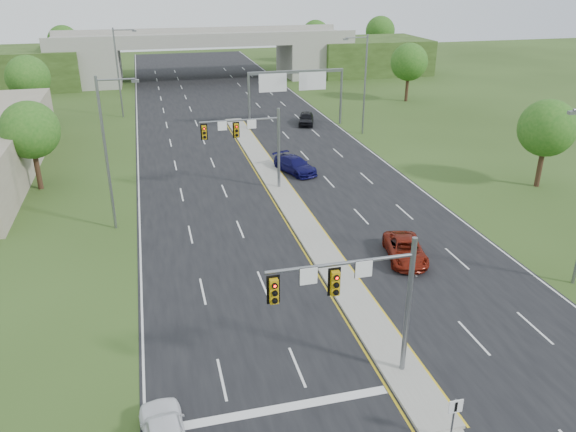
# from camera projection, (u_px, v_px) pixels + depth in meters

# --- Properties ---
(ground) EXTENTS (240.00, 240.00, 0.00)m
(ground) POSITION_uv_depth(u_px,v_px,m) (402.00, 371.00, 26.42)
(ground) COLOR #2B3F16
(ground) RESTS_ON ground
(road) EXTENTS (24.00, 160.00, 0.02)m
(road) POSITION_uv_depth(u_px,v_px,m) (256.00, 155.00, 57.49)
(road) COLOR black
(road) RESTS_ON ground
(median) EXTENTS (2.00, 54.00, 0.16)m
(median) POSITION_uv_depth(u_px,v_px,m) (285.00, 195.00, 46.80)
(median) COLOR gray
(median) RESTS_ON road
(median_nose) EXTENTS (2.00, 2.00, 0.16)m
(median_nose) POSITION_uv_depth(u_px,v_px,m) (444.00, 432.00, 22.83)
(median_nose) COLOR gray
(median_nose) RESTS_ON road
(lane_markings) EXTENTS (23.72, 160.00, 0.01)m
(lane_markings) POSITION_uv_depth(u_px,v_px,m) (263.00, 174.00, 51.95)
(lane_markings) COLOR gold
(lane_markings) RESTS_ON road
(signal_mast_near) EXTENTS (6.62, 0.60, 7.00)m
(signal_mast_near) POSITION_uv_depth(u_px,v_px,m) (362.00, 292.00, 23.95)
(signal_mast_near) COLOR slate
(signal_mast_near) RESTS_ON ground
(signal_mast_far) EXTENTS (6.62, 0.60, 7.00)m
(signal_mast_far) POSITION_uv_depth(u_px,v_px,m) (252.00, 137.00, 46.14)
(signal_mast_far) COLOR slate
(signal_mast_far) RESTS_ON ground
(keep_right_sign) EXTENTS (0.60, 0.13, 2.20)m
(keep_right_sign) POSITION_uv_depth(u_px,v_px,m) (454.00, 414.00, 21.79)
(keep_right_sign) COLOR slate
(keep_right_sign) RESTS_ON ground
(sign_gantry) EXTENTS (11.58, 0.44, 6.67)m
(sign_gantry) POSITION_uv_depth(u_px,v_px,m) (295.00, 83.00, 65.70)
(sign_gantry) COLOR slate
(sign_gantry) RESTS_ON ground
(overpass) EXTENTS (80.00, 14.00, 8.10)m
(overpass) POSITION_uv_depth(u_px,v_px,m) (205.00, 58.00, 96.02)
(overpass) COLOR gray
(overpass) RESTS_ON ground
(lightpole_l_mid) EXTENTS (2.85, 0.25, 11.00)m
(lightpole_l_mid) POSITION_uv_depth(u_px,v_px,m) (108.00, 148.00, 38.74)
(lightpole_l_mid) COLOR slate
(lightpole_l_mid) RESTS_ON ground
(lightpole_l_far) EXTENTS (2.85, 0.25, 11.00)m
(lightpole_l_far) POSITION_uv_depth(u_px,v_px,m) (119.00, 69.00, 69.81)
(lightpole_l_far) COLOR slate
(lightpole_l_far) RESTS_ON ground
(lightpole_r_far) EXTENTS (2.85, 0.25, 11.00)m
(lightpole_r_far) POSITION_uv_depth(u_px,v_px,m) (364.00, 80.00, 62.47)
(lightpole_r_far) COLOR slate
(lightpole_r_far) RESTS_ON ground
(tree_l_near) EXTENTS (4.80, 4.80, 7.60)m
(tree_l_near) POSITION_uv_depth(u_px,v_px,m) (30.00, 130.00, 46.48)
(tree_l_near) COLOR #382316
(tree_l_near) RESTS_ON ground
(tree_l_mid) EXTENTS (5.20, 5.20, 8.12)m
(tree_l_mid) POSITION_uv_depth(u_px,v_px,m) (28.00, 77.00, 67.64)
(tree_l_mid) COLOR #382316
(tree_l_mid) RESTS_ON ground
(tree_r_near) EXTENTS (4.80, 4.80, 7.60)m
(tree_r_near) POSITION_uv_depth(u_px,v_px,m) (547.00, 128.00, 47.05)
(tree_r_near) COLOR #382316
(tree_r_near) RESTS_ON ground
(tree_r_mid) EXTENTS (5.20, 5.20, 8.12)m
(tree_r_mid) POSITION_uv_depth(u_px,v_px,m) (409.00, 62.00, 78.89)
(tree_r_mid) COLOR #382316
(tree_r_mid) RESTS_ON ground
(tree_back_b) EXTENTS (5.60, 5.60, 8.32)m
(tree_back_b) POSITION_uv_depth(u_px,v_px,m) (64.00, 41.00, 102.27)
(tree_back_b) COLOR #382316
(tree_back_b) RESTS_ON ground
(tree_back_c) EXTENTS (5.60, 5.60, 8.32)m
(tree_back_c) POSITION_uv_depth(u_px,v_px,m) (315.00, 34.00, 113.06)
(tree_back_c) COLOR #382316
(tree_back_c) RESTS_ON ground
(tree_back_d) EXTENTS (6.00, 6.00, 8.85)m
(tree_back_d) POSITION_uv_depth(u_px,v_px,m) (380.00, 31.00, 116.08)
(tree_back_d) COLOR #382316
(tree_back_d) RESTS_ON ground
(car_far_a) EXTENTS (3.33, 5.31, 1.37)m
(car_far_a) POSITION_uv_depth(u_px,v_px,m) (405.00, 250.00, 36.39)
(car_far_a) COLOR maroon
(car_far_a) RESTS_ON road
(car_far_b) EXTENTS (3.75, 5.46, 1.47)m
(car_far_b) POSITION_uv_depth(u_px,v_px,m) (295.00, 165.00, 52.10)
(car_far_b) COLOR #0C0A41
(car_far_b) RESTS_ON road
(car_far_c) EXTENTS (3.00, 4.69, 1.49)m
(car_far_c) POSITION_uv_depth(u_px,v_px,m) (306.00, 118.00, 68.44)
(car_far_c) COLOR black
(car_far_c) RESTS_ON road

